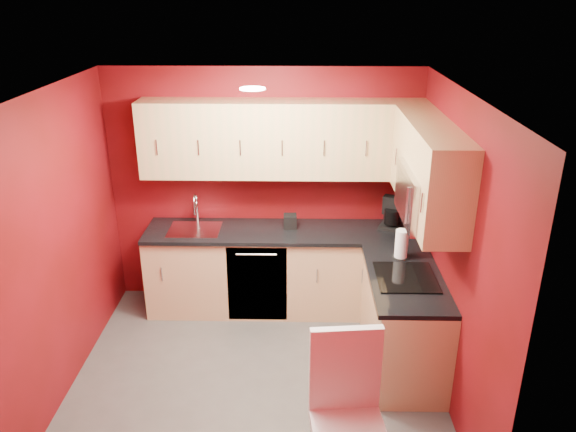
{
  "coord_description": "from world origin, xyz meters",
  "views": [
    {
      "loc": [
        0.36,
        -4.04,
        3.21
      ],
      "look_at": [
        0.27,
        0.55,
        1.33
      ],
      "focal_mm": 35.0,
      "sensor_mm": 36.0,
      "label": 1
    }
  ],
  "objects_px": {
    "dining_chair": "(349,425)",
    "coffee_maker": "(391,213)",
    "napkin_holder": "(290,221)",
    "paper_towel": "(401,244)",
    "microwave": "(427,195)",
    "sink": "(195,226)"
  },
  "relations": [
    {
      "from": "coffee_maker",
      "to": "napkin_holder",
      "type": "xyz_separation_m",
      "value": [
        -1.03,
        -0.03,
        -0.09
      ]
    },
    {
      "from": "coffee_maker",
      "to": "dining_chair",
      "type": "relative_size",
      "value": 0.27
    },
    {
      "from": "sink",
      "to": "coffee_maker",
      "type": "relative_size",
      "value": 1.64
    },
    {
      "from": "sink",
      "to": "microwave",
      "type": "bearing_deg",
      "value": -25.6
    },
    {
      "from": "dining_chair",
      "to": "microwave",
      "type": "bearing_deg",
      "value": 58.0
    },
    {
      "from": "napkin_holder",
      "to": "microwave",
      "type": "bearing_deg",
      "value": -43.25
    },
    {
      "from": "sink",
      "to": "paper_towel",
      "type": "xyz_separation_m",
      "value": [
        2.0,
        -0.62,
        0.1
      ]
    },
    {
      "from": "napkin_holder",
      "to": "dining_chair",
      "type": "distance_m",
      "value": 2.52
    },
    {
      "from": "napkin_holder",
      "to": "paper_towel",
      "type": "bearing_deg",
      "value": -33.07
    },
    {
      "from": "dining_chair",
      "to": "napkin_holder",
      "type": "bearing_deg",
      "value": 94.19
    },
    {
      "from": "paper_towel",
      "to": "coffee_maker",
      "type": "bearing_deg",
      "value": 89.67
    },
    {
      "from": "dining_chair",
      "to": "coffee_maker",
      "type": "bearing_deg",
      "value": 70.75
    },
    {
      "from": "coffee_maker",
      "to": "paper_towel",
      "type": "distance_m",
      "value": 0.69
    },
    {
      "from": "sink",
      "to": "coffee_maker",
      "type": "bearing_deg",
      "value": 2.22
    },
    {
      "from": "microwave",
      "to": "dining_chair",
      "type": "height_order",
      "value": "microwave"
    },
    {
      "from": "microwave",
      "to": "paper_towel",
      "type": "bearing_deg",
      "value": 104.03
    },
    {
      "from": "microwave",
      "to": "sink",
      "type": "height_order",
      "value": "microwave"
    },
    {
      "from": "microwave",
      "to": "dining_chair",
      "type": "xyz_separation_m",
      "value": [
        -0.69,
        -1.4,
        -1.07
      ]
    },
    {
      "from": "microwave",
      "to": "sink",
      "type": "distance_m",
      "value": 2.43
    },
    {
      "from": "sink",
      "to": "paper_towel",
      "type": "bearing_deg",
      "value": -17.15
    },
    {
      "from": "napkin_holder",
      "to": "paper_towel",
      "type": "relative_size",
      "value": 0.52
    },
    {
      "from": "coffee_maker",
      "to": "sink",
      "type": "bearing_deg",
      "value": -154.89
    }
  ]
}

